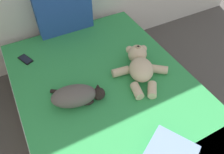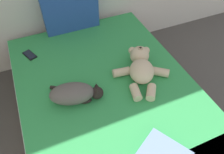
{
  "view_description": "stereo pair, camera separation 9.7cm",
  "coord_description": "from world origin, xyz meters",
  "views": [
    {
      "loc": [
        0.84,
        1.75,
        1.83
      ],
      "look_at": [
        1.41,
        2.84,
        0.5
      ],
      "focal_mm": 35.16,
      "sensor_mm": 36.0,
      "label": 1
    },
    {
      "loc": [
        0.93,
        1.7,
        1.83
      ],
      "look_at": [
        1.41,
        2.84,
        0.5
      ],
      "focal_mm": 35.16,
      "sensor_mm": 36.0,
      "label": 2
    }
  ],
  "objects": [
    {
      "name": "teddy_bear",
      "position": [
        1.67,
        2.82,
        0.53
      ],
      "size": [
        0.46,
        0.56,
        0.18
      ],
      "color": "beige",
      "rests_on": "bed"
    },
    {
      "name": "patterned_cushion",
      "position": [
        1.33,
        3.71,
        0.7
      ],
      "size": [
        0.56,
        0.12,
        0.48
      ],
      "color": "#264C99",
      "rests_on": "bed"
    },
    {
      "name": "cat",
      "position": [
        1.07,
        2.77,
        0.53
      ],
      "size": [
        0.42,
        0.33,
        0.15
      ],
      "color": "#59514C",
      "rests_on": "bed"
    },
    {
      "name": "bed",
      "position": [
        1.35,
        2.77,
        0.23
      ],
      "size": [
        1.46,
        2.04,
        0.46
      ],
      "color": "#9E7A56",
      "rests_on": "ground_plane"
    },
    {
      "name": "cell_phone",
      "position": [
        0.83,
        3.44,
        0.46
      ],
      "size": [
        0.12,
        0.16,
        0.01
      ],
      "color": "black",
      "rests_on": "bed"
    }
  ]
}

